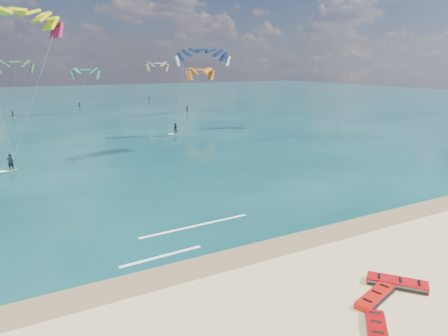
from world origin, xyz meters
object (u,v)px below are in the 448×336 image
(packed_kite_mid, at_px, (397,286))
(kitesurfer_main, at_px, (12,84))
(packed_kite_right, at_px, (376,330))
(kitesurfer_far, at_px, (189,87))
(packed_kite_left, at_px, (375,300))

(packed_kite_mid, height_order, kitesurfer_main, kitesurfer_main)
(packed_kite_right, height_order, kitesurfer_main, kitesurfer_main)
(packed_kite_right, bearing_deg, packed_kite_mid, -18.68)
(packed_kite_mid, bearing_deg, kitesurfer_main, 165.59)
(packed_kite_mid, bearing_deg, packed_kite_right, -102.54)
(packed_kite_mid, height_order, packed_kite_right, packed_kite_mid)
(kitesurfer_far, bearing_deg, packed_kite_right, -111.20)
(packed_kite_mid, xyz_separation_m, kitesurfer_main, (-15.09, 31.43, 8.78))
(packed_kite_mid, relative_size, kitesurfer_main, 0.18)
(packed_kite_left, distance_m, kitesurfer_main, 35.49)
(packed_kite_right, distance_m, kitesurfer_far, 47.71)
(kitesurfer_main, relative_size, kitesurfer_far, 1.18)
(packed_kite_right, distance_m, kitesurfer_main, 36.31)
(kitesurfer_main, bearing_deg, kitesurfer_far, 1.16)
(packed_kite_left, height_order, packed_kite_mid, packed_kite_mid)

